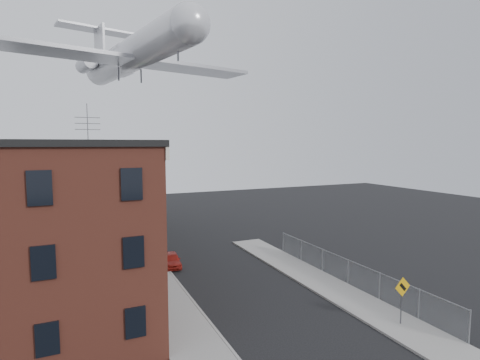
# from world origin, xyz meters

# --- Properties ---
(ground) EXTENTS (120.00, 120.00, 0.00)m
(ground) POSITION_xyz_m (0.00, 0.00, 0.00)
(ground) COLOR black
(ground) RESTS_ON ground
(sidewalk_left) EXTENTS (3.00, 62.00, 0.12)m
(sidewalk_left) POSITION_xyz_m (-5.50, 24.00, 0.06)
(sidewalk_left) COLOR gray
(sidewalk_left) RESTS_ON ground
(sidewalk_right) EXTENTS (3.00, 26.00, 0.12)m
(sidewalk_right) POSITION_xyz_m (5.50, 6.00, 0.06)
(sidewalk_right) COLOR gray
(sidewalk_right) RESTS_ON ground
(curb_left) EXTENTS (0.15, 62.00, 0.14)m
(curb_left) POSITION_xyz_m (-4.05, 24.00, 0.07)
(curb_left) COLOR gray
(curb_left) RESTS_ON ground
(curb_right) EXTENTS (0.15, 26.00, 0.14)m
(curb_right) POSITION_xyz_m (4.05, 6.00, 0.07)
(curb_right) COLOR gray
(curb_right) RESTS_ON ground
(corner_building) EXTENTS (10.31, 12.30, 12.15)m
(corner_building) POSITION_xyz_m (-12.00, 7.00, 5.16)
(corner_building) COLOR #3B1912
(corner_building) RESTS_ON ground
(row_house_a) EXTENTS (11.98, 7.00, 10.30)m
(row_house_a) POSITION_xyz_m (-11.96, 16.50, 5.13)
(row_house_a) COLOR gray
(row_house_a) RESTS_ON ground
(row_house_b) EXTENTS (11.98, 7.00, 10.30)m
(row_house_b) POSITION_xyz_m (-11.96, 23.50, 5.13)
(row_house_b) COLOR gray
(row_house_b) RESTS_ON ground
(row_house_c) EXTENTS (11.98, 7.00, 10.30)m
(row_house_c) POSITION_xyz_m (-11.96, 30.50, 5.13)
(row_house_c) COLOR gray
(row_house_c) RESTS_ON ground
(row_house_d) EXTENTS (11.98, 7.00, 10.30)m
(row_house_d) POSITION_xyz_m (-11.96, 37.50, 5.13)
(row_house_d) COLOR gray
(row_house_d) RESTS_ON ground
(row_house_e) EXTENTS (11.98, 7.00, 10.30)m
(row_house_e) POSITION_xyz_m (-11.96, 44.50, 5.13)
(row_house_e) COLOR gray
(row_house_e) RESTS_ON ground
(chainlink_fence) EXTENTS (0.06, 18.06, 1.90)m
(chainlink_fence) POSITION_xyz_m (7.00, 5.00, 1.00)
(chainlink_fence) COLOR gray
(chainlink_fence) RESTS_ON ground
(warning_sign) EXTENTS (1.10, 0.11, 2.80)m
(warning_sign) POSITION_xyz_m (5.60, -1.03, 1.88)
(warning_sign) COLOR #515156
(warning_sign) RESTS_ON ground
(utility_pole) EXTENTS (1.80, 0.26, 9.00)m
(utility_pole) POSITION_xyz_m (-5.60, 18.00, 4.67)
(utility_pole) COLOR black
(utility_pole) RESTS_ON ground
(street_tree) EXTENTS (3.22, 3.20, 5.20)m
(street_tree) POSITION_xyz_m (-5.27, 27.92, 3.45)
(street_tree) COLOR black
(street_tree) RESTS_ON ground
(car_near) EXTENTS (1.74, 3.48, 1.14)m
(car_near) POSITION_xyz_m (-3.51, 14.34, 0.57)
(car_near) COLOR maroon
(car_near) RESTS_ON ground
(car_mid) EXTENTS (1.35, 3.33, 1.07)m
(car_mid) POSITION_xyz_m (-3.60, 18.84, 0.54)
(car_mid) COLOR black
(car_mid) RESTS_ON ground
(car_far) EXTENTS (2.04, 4.01, 1.12)m
(car_far) POSITION_xyz_m (-3.60, 35.80, 0.56)
(car_far) COLOR slate
(car_far) RESTS_ON ground
(airplane) EXTENTS (21.49, 24.56, 7.06)m
(airplane) POSITION_xyz_m (-5.46, 20.41, 18.19)
(airplane) COLOR silver
(airplane) RESTS_ON ground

